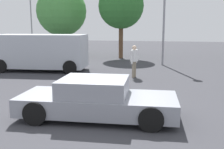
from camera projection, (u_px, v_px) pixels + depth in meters
The scene contains 8 objects.
ground_plane at pixel (90, 116), 7.77m from camera, with size 80.00×80.00×0.00m, color #38383D.
sedan_foreground at pixel (97, 99), 7.61m from camera, with size 4.52×2.07×1.14m.
dog at pixel (96, 87), 10.28m from camera, with size 0.67×0.31×0.45m.
van_white at pixel (41, 51), 15.60m from camera, with size 5.35×2.61×2.11m.
pedestrian at pixel (134, 59), 13.52m from camera, with size 0.37×0.54×1.63m.
light_post_mid at pixel (31, 12), 30.41m from camera, with size 0.44×0.44×6.00m.
tree_back_left at pixel (121, 6), 21.21m from camera, with size 3.61×3.61×5.97m.
tree_back_center at pixel (62, 11), 23.42m from camera, with size 4.34×4.34×6.05m.
Camera 1 is at (2.16, -7.14, 2.59)m, focal length 42.91 mm.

